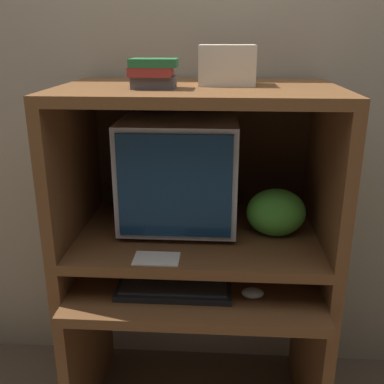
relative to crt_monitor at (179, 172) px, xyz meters
The scene contains 11 objects.
wall_back 0.41m from the crt_monitor, 76.72° to the left, with size 6.00×0.06×2.60m.
desk_base 0.62m from the crt_monitor, 55.81° to the right, with size 0.95×0.68×0.67m.
desk_monitor_shelf 0.26m from the crt_monitor, 38.05° to the right, with size 0.95×0.60×0.14m.
hutch_upper 0.17m from the crt_monitor, 18.58° to the right, with size 0.95×0.60×0.53m.
crt_monitor is the anchor object (origin of this frame).
keyboard 0.43m from the crt_monitor, 89.89° to the right, with size 0.39×0.16×0.03m.
mouse 0.51m from the crt_monitor, 45.32° to the right, with size 0.07×0.05×0.03m.
snack_bag 0.38m from the crt_monitor, 10.92° to the right, with size 0.21×0.16×0.18m.
book_stack 0.40m from the crt_monitor, 114.95° to the right, with size 0.15×0.12×0.09m.
paper_card 0.36m from the crt_monitor, 100.03° to the right, with size 0.15×0.10×0.00m.
storage_box 0.42m from the crt_monitor, ahead, with size 0.19×0.16×0.13m.
Camera 1 is at (0.08, -1.24, 1.51)m, focal length 42.00 mm.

